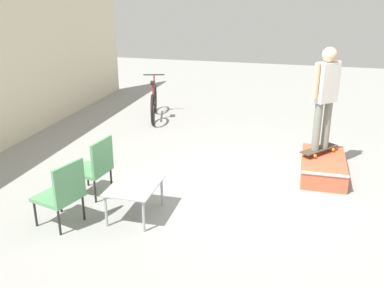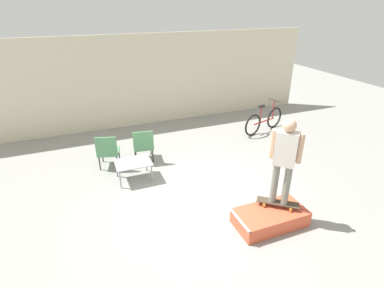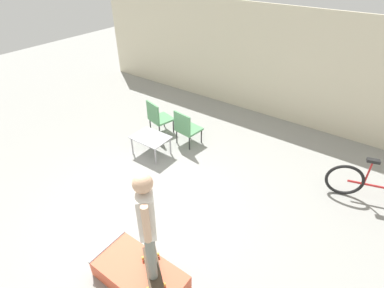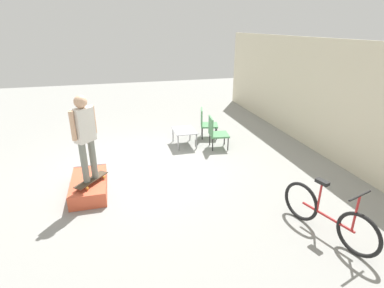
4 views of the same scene
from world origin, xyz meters
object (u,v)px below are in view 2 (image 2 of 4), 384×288
at_px(skate_ramp_box, 270,217).
at_px(bicycle, 264,121).
at_px(patio_chair_right, 143,144).
at_px(person_skater, 285,156).
at_px(patio_chair_left, 108,150).
at_px(skateboard_on_ramp, 278,203).
at_px(coffee_table, 133,164).

relative_size(skate_ramp_box, bicycle, 0.80).
relative_size(patio_chair_right, bicycle, 0.53).
height_order(person_skater, patio_chair_left, person_skater).
bearing_deg(person_skater, patio_chair_right, 164.87).
relative_size(skate_ramp_box, person_skater, 0.81).
bearing_deg(patio_chair_right, bicycle, -165.33).
height_order(skate_ramp_box, patio_chair_left, patio_chair_left).
height_order(skateboard_on_ramp, patio_chair_left, patio_chair_left).
bearing_deg(coffee_table, bicycle, 16.41).
bearing_deg(skateboard_on_ramp, bicycle, 98.27).
relative_size(person_skater, bicycle, 0.99).
relative_size(coffee_table, patio_chair_right, 0.92).
xyz_separation_m(skate_ramp_box, skateboard_on_ramp, (0.21, 0.08, 0.23)).
height_order(skateboard_on_ramp, patio_chair_right, patio_chair_right).
bearing_deg(person_skater, coffee_table, 178.21).
bearing_deg(patio_chair_left, skateboard_on_ramp, 145.28).
height_order(skate_ramp_box, skateboard_on_ramp, skateboard_on_ramp).
relative_size(skateboard_on_ramp, bicycle, 0.43).
xyz_separation_m(patio_chair_left, patio_chair_right, (0.92, -0.00, 0.00)).
height_order(patio_chair_left, bicycle, bicycle).
bearing_deg(person_skater, bicycle, 104.82).
distance_m(skateboard_on_ramp, coffee_table, 3.38).
distance_m(person_skater, patio_chair_left, 4.41).
distance_m(coffee_table, patio_chair_left, 0.95).
xyz_separation_m(person_skater, bicycle, (2.26, 3.82, -1.03)).
bearing_deg(skateboard_on_ramp, patio_chair_left, 168.95).
bearing_deg(patio_chair_left, bicycle, -158.87).
bearing_deg(bicycle, patio_chair_right, 170.63).
bearing_deg(person_skater, skateboard_on_ramp, 0.00).
relative_size(coffee_table, patio_chair_left, 0.92).
bearing_deg(patio_chair_right, person_skater, 126.83).
distance_m(skate_ramp_box, coffee_table, 3.32).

